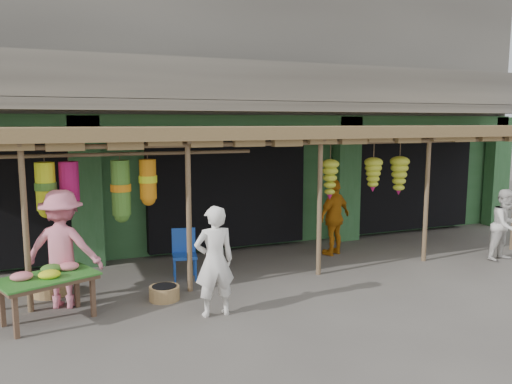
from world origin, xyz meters
name	(u,v)px	position (x,y,z in m)	size (l,w,h in m)	color
ground	(266,277)	(0.00, 0.00, 0.00)	(80.00, 80.00, 0.00)	#514C47
building	(194,103)	(0.00, 4.87, 3.37)	(16.40, 6.80, 7.00)	gray
awning	(244,137)	(-0.12, 0.80, 2.58)	(14.00, 2.70, 2.79)	brown
flower_table	(48,278)	(-3.73, -0.69, 0.64)	(1.51, 1.21, 0.79)	brown
blue_chair	(184,251)	(-1.41, 0.56, 0.51)	(0.51, 0.52, 0.92)	#1B48B0
basket_mid	(50,289)	(-3.72, 0.48, 0.11)	(0.57, 0.57, 0.22)	#916341
basket_right	(164,293)	(-2.00, -0.46, 0.11)	(0.49, 0.49, 0.22)	#A8754E
person_front	(214,261)	(-1.43, -1.39, 0.83)	(0.61, 0.40, 1.67)	white
person_right	(506,225)	(5.10, -0.78, 0.75)	(0.73, 0.57, 1.50)	silver
person_vendor	(334,217)	(2.02, 0.96, 0.83)	(0.97, 0.41, 1.66)	#C06F12
person_shopper	(63,249)	(-3.50, -0.14, 0.92)	(1.19, 0.69, 1.85)	pink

